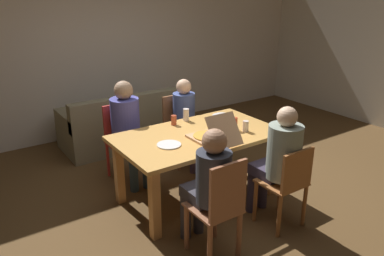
{
  "coord_description": "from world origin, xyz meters",
  "views": [
    {
      "loc": [
        -2.21,
        -3.15,
        2.26
      ],
      "look_at": [
        0.0,
        0.1,
        0.81
      ],
      "focal_mm": 36.14,
      "sensor_mm": 36.0,
      "label": 1
    }
  ],
  "objects_px": {
    "person_0": "(209,181)",
    "drinking_glass_1": "(246,126)",
    "person_3": "(128,125)",
    "drinking_glass_0": "(186,115)",
    "person_2": "(187,117)",
    "drinking_glass_2": "(235,124)",
    "chair_1": "(287,183)",
    "plate_1": "(169,145)",
    "dining_table": "(197,143)",
    "person_1": "(279,156)",
    "chair_2": "(181,127)",
    "drinking_glass_3": "(174,120)",
    "chair_3": "(123,137)",
    "plate_0": "(223,116)",
    "chair_0": "(219,209)",
    "couch": "(126,125)",
    "pizza_box_0": "(211,136)"
  },
  "relations": [
    {
      "from": "person_1",
      "to": "person_3",
      "type": "bearing_deg",
      "value": 117.16
    },
    {
      "from": "chair_2",
      "to": "chair_1",
      "type": "bearing_deg",
      "value": -90.0
    },
    {
      "from": "person_0",
      "to": "drinking_glass_3",
      "type": "xyz_separation_m",
      "value": [
        0.38,
        1.19,
        0.13
      ]
    },
    {
      "from": "chair_2",
      "to": "drinking_glass_2",
      "type": "xyz_separation_m",
      "value": [
        0.02,
        -1.07,
        0.36
      ]
    },
    {
      "from": "chair_0",
      "to": "couch",
      "type": "distance_m",
      "value": 2.9
    },
    {
      "from": "person_1",
      "to": "person_2",
      "type": "relative_size",
      "value": 1.07
    },
    {
      "from": "chair_2",
      "to": "plate_0",
      "type": "relative_size",
      "value": 3.53
    },
    {
      "from": "chair_1",
      "to": "person_0",
      "type": "bearing_deg",
      "value": 169.79
    },
    {
      "from": "plate_1",
      "to": "chair_1",
      "type": "bearing_deg",
      "value": -46.66
    },
    {
      "from": "pizza_box_0",
      "to": "drinking_glass_2",
      "type": "relative_size",
      "value": 3.79
    },
    {
      "from": "chair_3",
      "to": "plate_0",
      "type": "distance_m",
      "value": 1.24
    },
    {
      "from": "drinking_glass_3",
      "to": "couch",
      "type": "height_order",
      "value": "drinking_glass_3"
    },
    {
      "from": "drinking_glass_2",
      "to": "chair_3",
      "type": "bearing_deg",
      "value": 128.02
    },
    {
      "from": "chair_3",
      "to": "person_3",
      "type": "xyz_separation_m",
      "value": [
        0.0,
        -0.15,
        0.21
      ]
    },
    {
      "from": "person_1",
      "to": "chair_0",
      "type": "bearing_deg",
      "value": -171.03
    },
    {
      "from": "person_2",
      "to": "drinking_glass_2",
      "type": "xyz_separation_m",
      "value": [
        0.02,
        -0.92,
        0.17
      ]
    },
    {
      "from": "chair_1",
      "to": "chair_2",
      "type": "xyz_separation_m",
      "value": [
        -0.0,
        1.89,
        0.0
      ]
    },
    {
      "from": "drinking_glass_2",
      "to": "person_0",
      "type": "bearing_deg",
      "value": -141.56
    },
    {
      "from": "person_1",
      "to": "chair_2",
      "type": "height_order",
      "value": "person_1"
    },
    {
      "from": "person_0",
      "to": "drinking_glass_1",
      "type": "bearing_deg",
      "value": 31.89
    },
    {
      "from": "chair_3",
      "to": "drinking_glass_0",
      "type": "bearing_deg",
      "value": -42.25
    },
    {
      "from": "pizza_box_0",
      "to": "drinking_glass_3",
      "type": "distance_m",
      "value": 0.61
    },
    {
      "from": "dining_table",
      "to": "chair_0",
      "type": "bearing_deg",
      "value": -114.81
    },
    {
      "from": "person_1",
      "to": "person_3",
      "type": "height_order",
      "value": "person_3"
    },
    {
      "from": "person_0",
      "to": "person_1",
      "type": "height_order",
      "value": "person_1"
    },
    {
      "from": "chair_0",
      "to": "person_2",
      "type": "bearing_deg",
      "value": 64.42
    },
    {
      "from": "plate_1",
      "to": "dining_table",
      "type": "bearing_deg",
      "value": 13.54
    },
    {
      "from": "person_1",
      "to": "drinking_glass_1",
      "type": "height_order",
      "value": "person_1"
    },
    {
      "from": "dining_table",
      "to": "person_0",
      "type": "relative_size",
      "value": 1.47
    },
    {
      "from": "dining_table",
      "to": "person_1",
      "type": "relative_size",
      "value": 1.42
    },
    {
      "from": "plate_0",
      "to": "couch",
      "type": "height_order",
      "value": "couch"
    },
    {
      "from": "dining_table",
      "to": "person_0",
      "type": "bearing_deg",
      "value": -118.71
    },
    {
      "from": "drinking_glass_3",
      "to": "person_3",
      "type": "bearing_deg",
      "value": 132.78
    },
    {
      "from": "chair_3",
      "to": "drinking_glass_2",
      "type": "bearing_deg",
      "value": -51.98
    },
    {
      "from": "chair_1",
      "to": "plate_1",
      "type": "distance_m",
      "value": 1.21
    },
    {
      "from": "person_3",
      "to": "drinking_glass_0",
      "type": "height_order",
      "value": "person_3"
    },
    {
      "from": "person_1",
      "to": "chair_2",
      "type": "bearing_deg",
      "value": 90.0
    },
    {
      "from": "plate_0",
      "to": "couch",
      "type": "xyz_separation_m",
      "value": [
        -0.56,
        1.6,
        -0.49
      ]
    },
    {
      "from": "person_3",
      "to": "person_0",
      "type": "bearing_deg",
      "value": -90.0
    },
    {
      "from": "chair_1",
      "to": "person_3",
      "type": "height_order",
      "value": "person_3"
    },
    {
      "from": "person_1",
      "to": "chair_2",
      "type": "xyz_separation_m",
      "value": [
        0.0,
        1.76,
        -0.23
      ]
    },
    {
      "from": "person_3",
      "to": "drinking_glass_3",
      "type": "bearing_deg",
      "value": -47.22
    },
    {
      "from": "couch",
      "to": "person_1",
      "type": "bearing_deg",
      "value": -82.35
    },
    {
      "from": "person_0",
      "to": "drinking_glass_1",
      "type": "relative_size",
      "value": 9.93
    },
    {
      "from": "chair_2",
      "to": "couch",
      "type": "distance_m",
      "value": 1.05
    },
    {
      "from": "chair_0",
      "to": "chair_3",
      "type": "bearing_deg",
      "value": 90.0
    },
    {
      "from": "person_3",
      "to": "plate_0",
      "type": "distance_m",
      "value": 1.14
    },
    {
      "from": "dining_table",
      "to": "person_2",
      "type": "height_order",
      "value": "person_2"
    },
    {
      "from": "drinking_glass_1",
      "to": "dining_table",
      "type": "bearing_deg",
      "value": 154.38
    },
    {
      "from": "person_2",
      "to": "drinking_glass_3",
      "type": "relative_size",
      "value": 10.34
    }
  ]
}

